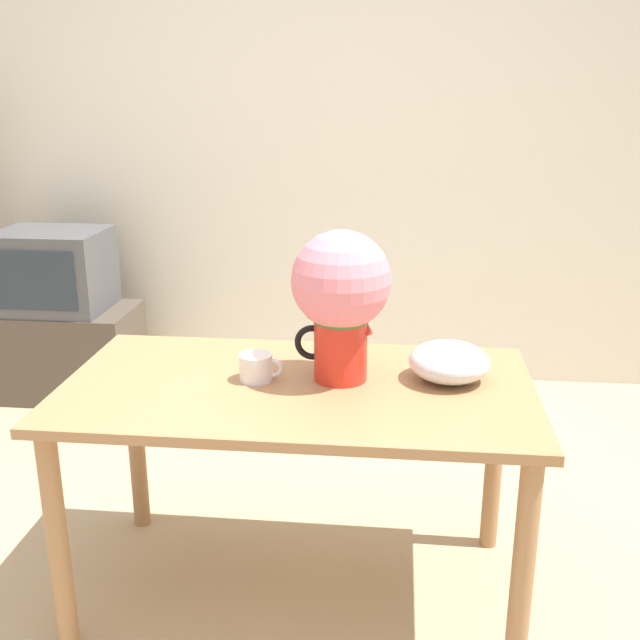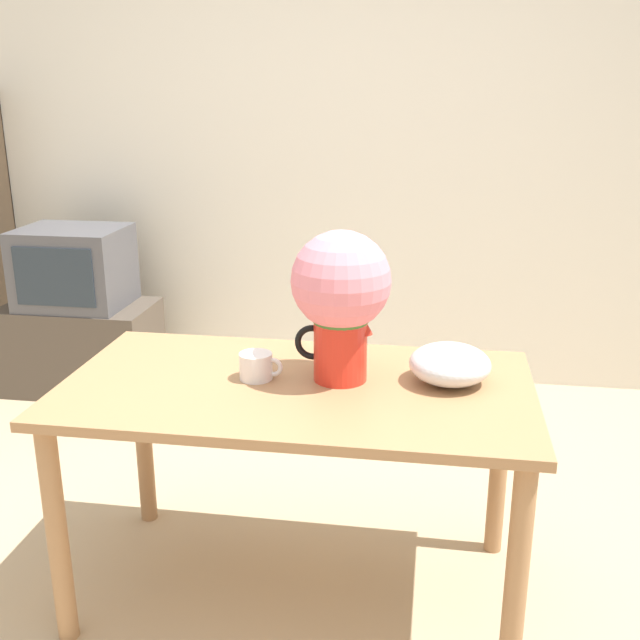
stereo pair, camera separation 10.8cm
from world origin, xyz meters
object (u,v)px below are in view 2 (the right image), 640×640
at_px(tv_set, 74,267).
at_px(coffee_mug, 257,366).
at_px(flower_vase, 341,294).
at_px(white_bowl, 450,364).

bearing_deg(tv_set, coffee_mug, -47.87).
height_order(flower_vase, tv_set, flower_vase).
bearing_deg(tv_set, flower_vase, -42.24).
height_order(coffee_mug, white_bowl, white_bowl).
distance_m(white_bowl, tv_set, 2.36).
bearing_deg(coffee_mug, tv_set, 132.13).
distance_m(coffee_mug, white_bowl, 0.58).
xyz_separation_m(white_bowl, tv_set, (-1.90, 1.40, -0.11)).
bearing_deg(tv_set, white_bowl, -36.49).
bearing_deg(coffee_mug, white_bowl, 6.17).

